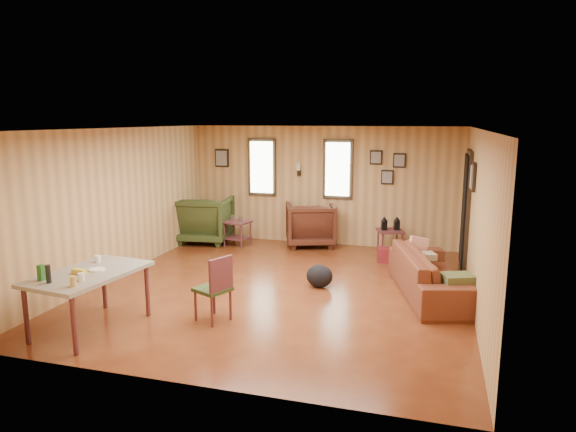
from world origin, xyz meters
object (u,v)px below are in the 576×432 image
recliner_green (205,217)px  dining_table (88,277)px  end_table (237,229)px  side_table (390,229)px  recliner_brown (310,222)px  sofa (433,266)px

recliner_green → dining_table: size_ratio=0.69×
end_table → side_table: bearing=2.9°
recliner_brown → dining_table: bearing=52.7°
recliner_brown → side_table: bearing=151.1°
recliner_green → end_table: recliner_green is taller
sofa → end_table: bearing=47.0°
end_table → side_table: size_ratio=0.84×
end_table → side_table: 3.04m
recliner_brown → end_table: recliner_brown is taller
sofa → recliner_brown: 3.42m
end_table → dining_table: size_ratio=0.41×
recliner_green → end_table: 0.79m
end_table → dining_table: dining_table is taller
recliner_green → side_table: 3.80m
recliner_brown → side_table: 1.64m
dining_table → recliner_green: bearing=104.6°
side_table → dining_table: (-3.20, -4.59, 0.16)m
side_table → dining_table: dining_table is taller
recliner_brown → end_table: (-1.41, -0.42, -0.14)m
recliner_green → sofa: bearing=148.2°
sofa → side_table: sofa is taller
end_table → side_table: side_table is taller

